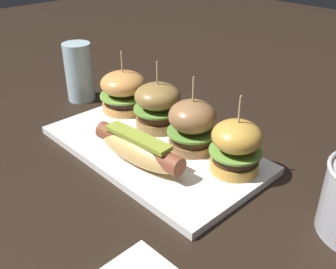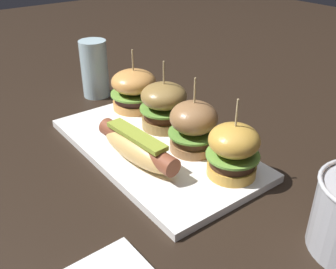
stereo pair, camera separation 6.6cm
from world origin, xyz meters
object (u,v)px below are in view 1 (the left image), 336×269
at_px(hot_dog, 138,149).
at_px(slider_far_left, 124,91).
at_px(water_glass, 79,72).
at_px(slider_far_right, 236,146).
at_px(slider_center_left, 158,106).
at_px(slider_center_right, 192,125).
at_px(platter_main, 153,149).

relative_size(hot_dog, slider_far_left, 1.43).
distance_m(hot_dog, water_glass, 0.34).
bearing_deg(hot_dog, slider_far_right, 38.37).
height_order(slider_center_left, slider_center_right, slider_center_right).
xyz_separation_m(slider_far_right, water_glass, (-0.45, -0.01, 0.01)).
bearing_deg(water_glass, slider_center_right, 1.25).
bearing_deg(slider_center_left, water_glass, -175.68).
height_order(slider_center_left, slider_far_right, slider_center_left).
relative_size(slider_center_left, slider_center_right, 0.99).
xyz_separation_m(platter_main, slider_center_left, (-0.05, 0.06, 0.05)).
xyz_separation_m(platter_main, slider_far_right, (0.15, 0.05, 0.05)).
bearing_deg(slider_far_left, slider_center_right, -3.16).
bearing_deg(slider_center_left, slider_far_left, 179.78).
height_order(slider_far_left, slider_center_right, slider_center_right).
height_order(platter_main, slider_far_left, slider_far_left).
bearing_deg(water_glass, slider_far_left, 7.78).
bearing_deg(slider_center_left, slider_far_right, -3.16).
distance_m(platter_main, hot_dog, 0.07).
bearing_deg(slider_center_right, water_glass, -178.75).
relative_size(slider_center_left, water_glass, 1.00).
bearing_deg(slider_center_left, platter_main, -50.06).
relative_size(platter_main, slider_far_left, 3.16).
height_order(hot_dog, slider_center_right, slider_center_right).
relative_size(slider_center_right, water_glass, 1.01).
bearing_deg(hot_dog, water_glass, 164.12).
relative_size(platter_main, water_glass, 3.06).
height_order(hot_dog, slider_far_left, slider_far_left).
bearing_deg(slider_center_left, hot_dog, -56.79).
bearing_deg(slider_far_left, slider_far_right, -2.12).
bearing_deg(hot_dog, platter_main, 114.76).
xyz_separation_m(hot_dog, water_glass, (-0.32, 0.09, 0.03)).
bearing_deg(slider_far_right, water_glass, -178.98).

